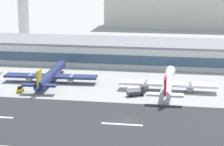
# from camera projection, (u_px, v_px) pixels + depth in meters

# --- Properties ---
(ground_plane) EXTENTS (1400.00, 1400.00, 0.00)m
(ground_plane) POSITION_uv_depth(u_px,v_px,m) (127.00, 120.00, 133.80)
(ground_plane) COLOR #A8A8A3
(runway_strip) EXTENTS (800.00, 40.75, 0.08)m
(runway_strip) POSITION_uv_depth(u_px,v_px,m) (126.00, 125.00, 130.02)
(runway_strip) COLOR #2D2D30
(runway_strip) RESTS_ON ground_plane
(runway_centreline_dash_4) EXTENTS (12.00, 1.20, 0.01)m
(runway_centreline_dash_4) POSITION_uv_depth(u_px,v_px,m) (122.00, 124.00, 130.18)
(runway_centreline_dash_4) COLOR white
(runway_centreline_dash_4) RESTS_ON runway_strip
(terminal_building) EXTENTS (164.57, 30.19, 10.05)m
(terminal_building) POSITION_uv_depth(u_px,v_px,m) (127.00, 52.00, 212.71)
(terminal_building) COLOR silver
(terminal_building) RESTS_ON ground_plane
(control_tower) EXTENTS (13.67, 13.67, 37.62)m
(control_tower) POSITION_uv_depth(u_px,v_px,m) (23.00, 1.00, 260.37)
(control_tower) COLOR silver
(control_tower) RESTS_ON ground_plane
(distant_hotel_block) EXTENTS (102.70, 30.12, 39.24)m
(distant_hotel_block) POSITION_uv_depth(u_px,v_px,m) (177.00, 0.00, 330.25)
(distant_hotel_block) COLOR beige
(distant_hotel_block) RESTS_ON ground_plane
(airliner_gold_tail_gate_1) EXTENTS (36.57, 42.33, 8.83)m
(airliner_gold_tail_gate_1) POSITION_uv_depth(u_px,v_px,m) (50.00, 76.00, 175.21)
(airliner_gold_tail_gate_1) COLOR navy
(airliner_gold_tail_gate_1) RESTS_ON ground_plane
(airliner_red_tail_gate_2) EXTENTS (35.51, 44.34, 9.26)m
(airliner_red_tail_gate_2) POSITION_uv_depth(u_px,v_px,m) (168.00, 84.00, 163.47)
(airliner_red_tail_gate_2) COLOR white
(airliner_red_tail_gate_2) RESTS_ON ground_plane
(service_box_truck_1) EXTENTS (6.42, 4.98, 3.25)m
(service_box_truck_1) POSITION_uv_depth(u_px,v_px,m) (136.00, 91.00, 158.43)
(service_box_truck_1) COLOR #2D3338
(service_box_truck_1) RESTS_ON ground_plane
(service_baggage_tug_2) EXTENTS (1.93, 3.23, 2.20)m
(service_baggage_tug_2) POSITION_uv_depth(u_px,v_px,m) (20.00, 89.00, 162.91)
(service_baggage_tug_2) COLOR gold
(service_baggage_tug_2) RESTS_ON ground_plane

